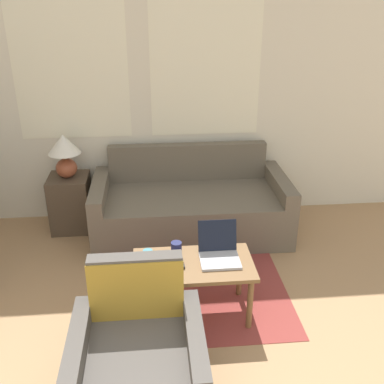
# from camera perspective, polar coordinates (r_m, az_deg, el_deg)

# --- Properties ---
(wall_back) EXTENTS (6.25, 0.06, 2.60)m
(wall_back) POSITION_cam_1_polar(r_m,az_deg,el_deg) (4.65, -5.62, 12.08)
(wall_back) COLOR silver
(wall_back) RESTS_ON ground_plane
(rug) EXTENTS (1.60, 2.01, 0.01)m
(rug) POSITION_cam_1_polar(r_m,az_deg,el_deg) (4.10, -0.68, -9.54)
(rug) COLOR brown
(rug) RESTS_ON ground_plane
(couch) EXTENTS (1.92, 0.91, 0.83)m
(couch) POSITION_cam_1_polar(r_m,az_deg,el_deg) (4.57, -0.20, -1.94)
(couch) COLOR #665B4C
(couch) RESTS_ON ground_plane
(armchair) EXTENTS (0.77, 0.75, 0.85)m
(armchair) POSITION_cam_1_polar(r_m,az_deg,el_deg) (2.87, -6.78, -20.94)
(armchair) COLOR #514C47
(armchair) RESTS_ON ground_plane
(side_table) EXTENTS (0.40, 0.40, 0.58)m
(side_table) POSITION_cam_1_polar(r_m,az_deg,el_deg) (4.78, -15.13, -1.32)
(side_table) COLOR #4C3D2D
(side_table) RESTS_ON ground_plane
(table_lamp) EXTENTS (0.32, 0.32, 0.44)m
(table_lamp) POSITION_cam_1_polar(r_m,az_deg,el_deg) (4.57, -15.89, 4.97)
(table_lamp) COLOR brown
(table_lamp) RESTS_ON side_table
(coffee_table) EXTENTS (0.89, 0.49, 0.46)m
(coffee_table) POSITION_cam_1_polar(r_m,az_deg,el_deg) (3.37, 0.17, -9.88)
(coffee_table) COLOR brown
(coffee_table) RESTS_ON ground_plane
(laptop) EXTENTS (0.29, 0.31, 0.25)m
(laptop) POSITION_cam_1_polar(r_m,az_deg,el_deg) (3.38, 3.43, -7.47)
(laptop) COLOR #B7B7BC
(laptop) RESTS_ON coffee_table
(cup_navy) EXTENTS (0.08, 0.08, 0.10)m
(cup_navy) POSITION_cam_1_polar(r_m,az_deg,el_deg) (3.42, -2.00, -7.14)
(cup_navy) COLOR #191E4C
(cup_navy) RESTS_ON coffee_table
(cup_yellow) EXTENTS (0.07, 0.07, 0.10)m
(cup_yellow) POSITION_cam_1_polar(r_m,az_deg,el_deg) (3.34, -5.61, -8.12)
(cup_yellow) COLOR teal
(cup_yellow) RESTS_ON coffee_table
(cup_white) EXTENTS (0.09, 0.09, 0.11)m
(cup_white) POSITION_cam_1_polar(r_m,az_deg,el_deg) (3.18, -3.22, -9.80)
(cup_white) COLOR white
(cup_white) RESTS_ON coffee_table
(tv_remote) EXTENTS (0.06, 0.15, 0.02)m
(tv_remote) POSITION_cam_1_polar(r_m,az_deg,el_deg) (3.33, -1.46, -8.95)
(tv_remote) COLOR black
(tv_remote) RESTS_ON coffee_table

